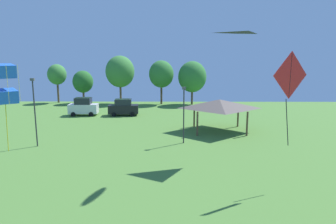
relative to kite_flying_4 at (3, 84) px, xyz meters
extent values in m
cube|color=blue|center=(0.00, 0.00, 0.84)|extent=(2.16, 2.17, 0.95)
cube|color=blue|center=(0.00, 0.00, -0.82)|extent=(2.16, 2.17, 0.95)
cylinder|color=yellow|center=(0.72, -0.72, 0.01)|extent=(0.02, 0.02, 2.49)
cylinder|color=yellow|center=(0.72, 0.72, 0.01)|extent=(0.02, 0.02, 2.49)
cylinder|color=yellow|center=(0.00, 0.00, -3.02)|extent=(0.37, 0.43, 3.32)
pyramid|color=black|center=(16.93, 3.49, 2.62)|extent=(3.55, 2.93, 0.06)
cube|color=red|center=(18.35, -1.37, 0.64)|extent=(2.55, 1.40, 2.88)
cylinder|color=black|center=(18.35, -1.39, 0.64)|extent=(0.04, 0.05, 2.62)
cylinder|color=black|center=(18.35, -1.37, -2.27)|extent=(0.26, 0.42, 2.89)
cube|color=silver|center=(-1.51, 22.78, -5.47)|extent=(4.11, 1.89, 1.33)
cube|color=#1E232D|center=(-1.51, 22.78, -4.34)|extent=(2.28, 1.69, 0.93)
cylinder|color=black|center=(-0.22, 21.94, -6.13)|extent=(0.65, 0.24, 0.64)
cylinder|color=black|center=(-0.28, 23.70, -6.13)|extent=(0.65, 0.24, 0.64)
cylinder|color=black|center=(-2.74, 21.86, -6.13)|extent=(0.65, 0.24, 0.64)
cylinder|color=black|center=(-2.79, 23.62, -6.13)|extent=(0.65, 0.24, 0.64)
cube|color=black|center=(4.26, 22.82, -5.53)|extent=(4.35, 2.10, 1.20)
cube|color=#1E232D|center=(4.26, 22.82, -4.51)|extent=(2.44, 1.83, 0.84)
cylinder|color=black|center=(5.63, 21.99, -6.13)|extent=(0.65, 0.26, 0.64)
cylinder|color=black|center=(5.51, 23.82, -6.13)|extent=(0.65, 0.26, 0.64)
cylinder|color=black|center=(3.01, 21.82, -6.13)|extent=(0.65, 0.26, 0.64)
cylinder|color=black|center=(2.89, 23.65, -6.13)|extent=(0.65, 0.26, 0.64)
cylinder|color=brown|center=(13.92, 11.32, -5.15)|extent=(0.20, 0.20, 2.60)
cylinder|color=brown|center=(19.18, 11.32, -5.15)|extent=(0.20, 0.20, 2.60)
cylinder|color=brown|center=(13.92, 15.70, -5.15)|extent=(0.20, 0.20, 2.60)
cylinder|color=brown|center=(19.18, 15.70, -5.15)|extent=(0.20, 0.20, 2.60)
pyramid|color=#564C47|center=(16.55, 13.51, -3.35)|extent=(6.81, 5.66, 1.00)
cylinder|color=#2D2D33|center=(-1.39, 7.26, -3.39)|extent=(0.12, 0.12, 6.11)
cube|color=#4C4C51|center=(-1.39, 7.26, -0.22)|extent=(0.36, 0.20, 0.24)
cylinder|color=#2D2D33|center=(12.34, 8.50, -3.84)|extent=(0.12, 0.12, 5.22)
cube|color=#4C4C51|center=(12.34, 8.50, -1.11)|extent=(0.36, 0.20, 0.24)
cylinder|color=brown|center=(-9.91, 35.57, -4.48)|extent=(0.36, 0.36, 3.94)
ellipsoid|color=#3D7F38|center=(-9.91, 35.57, -1.23)|extent=(3.41, 3.41, 3.75)
cylinder|color=brown|center=(-4.91, 34.67, -5.16)|extent=(0.36, 0.36, 2.59)
ellipsoid|color=#286628|center=(-4.91, 34.67, -2.49)|extent=(3.65, 3.65, 4.02)
cylinder|color=brown|center=(1.98, 34.19, -4.51)|extent=(0.36, 0.36, 3.89)
ellipsoid|color=#3D7F38|center=(1.98, 34.19, -0.64)|extent=(5.13, 5.13, 5.64)
cylinder|color=brown|center=(9.39, 33.82, -4.58)|extent=(0.36, 0.36, 3.74)
ellipsoid|color=#337533|center=(9.39, 33.82, -1.07)|extent=(4.38, 4.38, 4.82)
cylinder|color=brown|center=(14.87, 33.43, -4.92)|extent=(0.36, 0.36, 3.07)
ellipsoid|color=#337533|center=(14.87, 33.43, -1.52)|extent=(4.98, 4.98, 5.47)
camera|label=1|loc=(11.12, -19.64, 1.62)|focal=32.00mm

